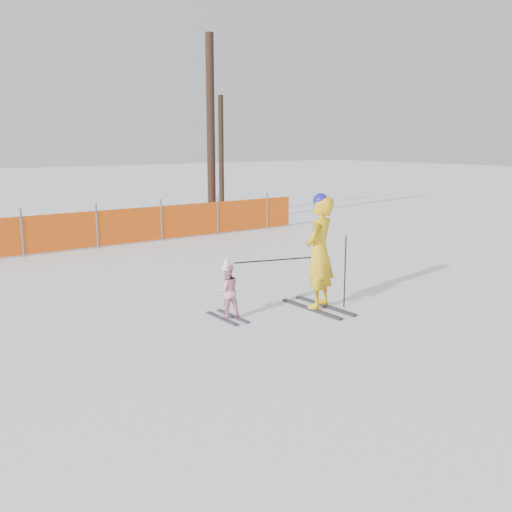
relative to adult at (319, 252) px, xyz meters
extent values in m
plane|color=white|center=(-1.01, 0.01, -1.04)|extent=(120.00, 120.00, 0.00)
cube|color=black|center=(-0.17, 0.00, -1.02)|extent=(0.09, 1.50, 0.04)
cube|color=black|center=(0.17, 0.00, -1.02)|extent=(0.09, 1.50, 0.04)
imported|color=yellow|center=(0.00, 0.00, -0.01)|extent=(0.85, 0.73, 1.98)
sphere|color=navy|center=(0.00, 0.00, 0.90)|extent=(0.26, 0.26, 0.26)
cube|color=black|center=(-1.74, 0.50, -1.02)|extent=(0.09, 0.90, 0.03)
cube|color=black|center=(-1.52, 0.50, -1.02)|extent=(0.09, 0.90, 0.03)
imported|color=#F39FBA|center=(-1.63, 0.50, -0.55)|extent=(0.50, 0.42, 0.90)
cone|color=silver|center=(-1.63, 0.50, -0.07)|extent=(0.19, 0.19, 0.24)
cylinder|color=black|center=(0.45, -0.20, -0.38)|extent=(0.02, 0.02, 1.31)
cylinder|color=black|center=(-0.81, 0.25, -0.09)|extent=(1.39, 0.45, 0.02)
cylinder|color=#595960|center=(-2.93, 8.03, -0.41)|extent=(0.06, 0.06, 1.25)
cylinder|color=#595960|center=(-0.93, 8.03, -0.41)|extent=(0.06, 0.06, 1.25)
cylinder|color=#595960|center=(1.07, 8.03, -0.41)|extent=(0.06, 0.06, 1.25)
cylinder|color=#595960|center=(3.07, 8.03, -0.41)|extent=(0.06, 0.06, 1.25)
cylinder|color=#595960|center=(5.07, 8.03, -0.41)|extent=(0.06, 0.06, 1.25)
cube|color=#E4510C|center=(-2.46, 8.03, -0.49)|extent=(16.95, 0.02, 1.00)
cylinder|color=black|center=(4.06, 9.94, 2.23)|extent=(0.29, 0.29, 6.53)
cylinder|color=black|center=(5.80, 11.96, 1.32)|extent=(0.21, 0.21, 4.70)
camera|label=1|loc=(-6.76, -7.21, 1.91)|focal=40.00mm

